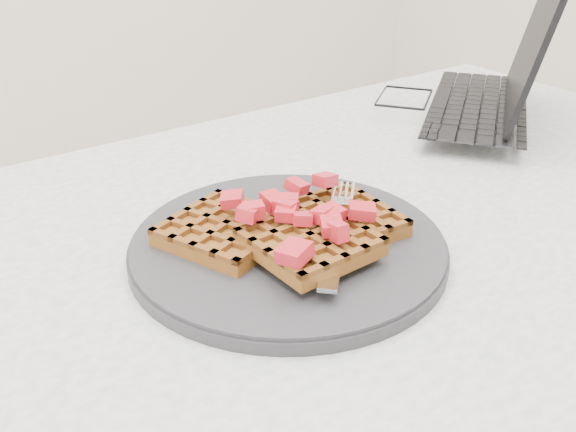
{
  "coord_description": "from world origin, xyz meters",
  "views": [
    {
      "loc": [
        -0.38,
        -0.39,
        1.07
      ],
      "look_at": [
        -0.08,
        0.03,
        0.79
      ],
      "focal_mm": 40.0,
      "sensor_mm": 36.0,
      "label": 1
    }
  ],
  "objects": [
    {
      "name": "table",
      "position": [
        0.0,
        0.0,
        0.64
      ],
      "size": [
        1.2,
        0.8,
        0.75
      ],
      "color": "silver",
      "rests_on": "ground"
    },
    {
      "name": "plate",
      "position": [
        -0.08,
        0.03,
        0.76
      ],
      "size": [
        0.3,
        0.3,
        0.02
      ],
      "primitive_type": "cylinder",
      "color": "#252528",
      "rests_on": "table"
    },
    {
      "name": "waffles",
      "position": [
        -0.08,
        0.03,
        0.78
      ],
      "size": [
        0.22,
        0.19,
        0.03
      ],
      "color": "brown",
      "rests_on": "plate"
    },
    {
      "name": "strawberry_pile",
      "position": [
        -0.08,
        0.03,
        0.8
      ],
      "size": [
        0.15,
        0.15,
        0.02
      ],
      "primitive_type": null,
      "color": "#9F000E",
      "rests_on": "waffles"
    },
    {
      "name": "fork",
      "position": [
        -0.05,
        -0.0,
        0.77
      ],
      "size": [
        0.14,
        0.15,
        0.02
      ],
      "primitive_type": null,
      "rotation": [
        0.0,
        0.0,
        -0.77
      ],
      "color": "silver",
      "rests_on": "plate"
    },
    {
      "name": "laptop",
      "position": [
        0.35,
        0.2,
        0.79
      ],
      "size": [
        0.39,
        0.38,
        0.22
      ],
      "rotation": [
        0.0,
        0.0,
        3.78
      ],
      "color": "black",
      "rests_on": "table"
    }
  ]
}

